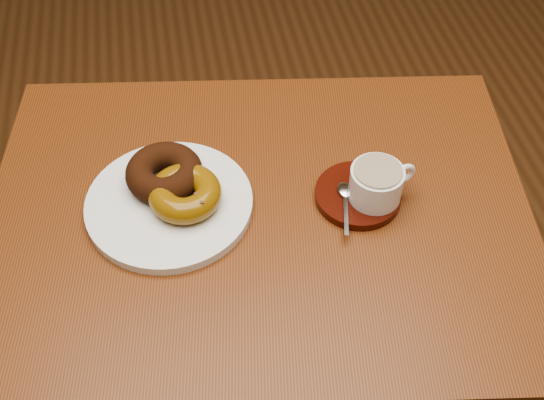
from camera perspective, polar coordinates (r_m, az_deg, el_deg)
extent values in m
cube|color=brown|center=(1.04, -1.09, -1.43)|extent=(0.90, 0.73, 0.03)
cylinder|color=#442813|center=(1.55, -14.90, -3.15)|extent=(0.05, 0.05, 0.74)
cylinder|color=#442813|center=(1.55, 12.76, -2.51)|extent=(0.05, 0.05, 0.74)
cylinder|color=white|center=(1.03, -8.59, -0.32)|extent=(0.28, 0.28, 0.02)
torus|color=black|center=(1.04, -9.00, 2.26)|extent=(0.16, 0.16, 0.04)
torus|color=brown|center=(1.01, -7.30, 0.55)|extent=(0.13, 0.13, 0.04)
cube|color=#532E1B|center=(1.00, -5.42, 1.47)|extent=(0.01, 0.00, 0.00)
cube|color=#532E1B|center=(1.00, -5.62, 1.95)|extent=(0.01, 0.01, 0.00)
cube|color=#532E1B|center=(1.01, -6.02, 2.33)|extent=(0.01, 0.01, 0.00)
cube|color=#532E1B|center=(1.02, -6.58, 2.57)|extent=(0.01, 0.01, 0.00)
cube|color=#532E1B|center=(1.02, -7.23, 2.65)|extent=(0.01, 0.01, 0.00)
cube|color=#532E1B|center=(1.02, -7.90, 2.56)|extent=(0.01, 0.01, 0.00)
cube|color=#532E1B|center=(1.02, -8.51, 2.31)|extent=(0.01, 0.01, 0.00)
cube|color=#532E1B|center=(1.01, -9.00, 1.93)|extent=(0.01, 0.01, 0.00)
cube|color=#532E1B|center=(1.00, -9.29, 1.46)|extent=(0.01, 0.01, 0.00)
cube|color=#532E1B|center=(1.00, -9.36, 0.95)|extent=(0.01, 0.00, 0.00)
cube|color=#532E1B|center=(0.99, -9.20, 0.46)|extent=(0.01, 0.01, 0.00)
cube|color=#532E1B|center=(0.98, -8.81, 0.06)|extent=(0.01, 0.01, 0.00)
cube|color=#532E1B|center=(0.98, -8.24, -0.20)|extent=(0.01, 0.01, 0.00)
cube|color=#532E1B|center=(0.97, -7.56, -0.30)|extent=(0.01, 0.01, 0.00)
cube|color=#532E1B|center=(0.97, -6.86, -0.20)|extent=(0.01, 0.01, 0.00)
cube|color=#532E1B|center=(0.97, -6.23, 0.06)|extent=(0.01, 0.01, 0.00)
cube|color=#532E1B|center=(0.98, -5.74, 0.47)|extent=(0.01, 0.01, 0.00)
cube|color=#532E1B|center=(0.99, -5.47, 0.96)|extent=(0.01, 0.01, 0.00)
cylinder|color=#360E07|center=(1.04, 7.20, 0.42)|extent=(0.16, 0.16, 0.01)
cylinder|color=white|center=(1.02, 8.69, 1.34)|extent=(0.08, 0.08, 0.05)
cylinder|color=#52361C|center=(1.00, 8.88, 2.43)|extent=(0.07, 0.07, 0.00)
torus|color=white|center=(1.03, 10.98, 2.17)|extent=(0.04, 0.02, 0.04)
ellipsoid|color=silver|center=(1.03, 6.12, 0.86)|extent=(0.02, 0.03, 0.01)
cube|color=silver|center=(1.00, 6.20, -1.10)|extent=(0.02, 0.08, 0.00)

